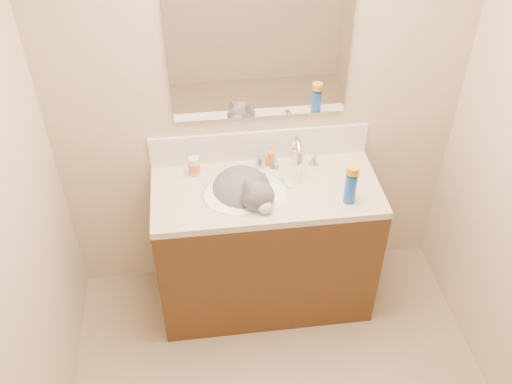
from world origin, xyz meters
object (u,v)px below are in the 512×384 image
object	(u,v)px
vanity_cabinet	(265,248)
amber_bottle	(271,159)
basin	(244,204)
silver_jar	(262,161)
pill_bottle	(194,166)
cat	(245,193)
spray_can	(350,189)
faucet	(296,157)

from	to	relation	value
vanity_cabinet	amber_bottle	distance (m)	0.53
basin	silver_jar	size ratio (longest dim) A/B	6.84
silver_jar	pill_bottle	bearing A→B (deg)	-176.65
pill_bottle	cat	bearing A→B (deg)	-35.07
cat	spray_can	size ratio (longest dim) A/B	2.97
vanity_cabinet	spray_can	xyz separation A→B (m)	(0.40, -0.16, 0.53)
basin	faucet	bearing A→B (deg)	29.12
faucet	cat	size ratio (longest dim) A/B	0.57
vanity_cabinet	basin	size ratio (longest dim) A/B	2.67
pill_bottle	faucet	bearing A→B (deg)	-3.44
pill_bottle	amber_bottle	xyz separation A→B (m)	(0.42, 0.02, -0.01)
silver_jar	amber_bottle	distance (m)	0.05
basin	spray_can	distance (m)	0.56
cat	amber_bottle	bearing A→B (deg)	26.56
silver_jar	amber_bottle	world-z (taller)	amber_bottle
cat	spray_can	world-z (taller)	cat
pill_bottle	silver_jar	bearing A→B (deg)	3.35
basin	silver_jar	distance (m)	0.27
vanity_cabinet	pill_bottle	world-z (taller)	pill_bottle
basin	spray_can	world-z (taller)	spray_can
amber_bottle	basin	bearing A→B (deg)	-128.01
faucet	pill_bottle	bearing A→B (deg)	176.56
cat	amber_bottle	xyz separation A→B (m)	(0.17, 0.20, 0.06)
faucet	pill_bottle	size ratio (longest dim) A/B	2.68
faucet	pill_bottle	world-z (taller)	faucet
faucet	silver_jar	world-z (taller)	faucet
silver_jar	amber_bottle	size ratio (longest dim) A/B	0.74
faucet	silver_jar	size ratio (longest dim) A/B	4.26
faucet	pill_bottle	distance (m)	0.55
faucet	cat	bearing A→B (deg)	-153.74
faucet	cat	world-z (taller)	faucet
vanity_cabinet	spray_can	world-z (taller)	spray_can
vanity_cabinet	faucet	xyz separation A→B (m)	(0.18, 0.14, 0.54)
basin	cat	distance (m)	0.06
cat	basin	bearing A→B (deg)	-132.43
vanity_cabinet	amber_bottle	bearing A→B (deg)	74.36
pill_bottle	spray_can	xyz separation A→B (m)	(0.77, -0.33, 0.03)
basin	amber_bottle	world-z (taller)	amber_bottle
vanity_cabinet	faucet	size ratio (longest dim) A/B	4.29
cat	amber_bottle	size ratio (longest dim) A/B	5.52
pill_bottle	basin	bearing A→B (deg)	-39.29
basin	pill_bottle	xyz separation A→B (m)	(-0.24, 0.20, 0.12)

